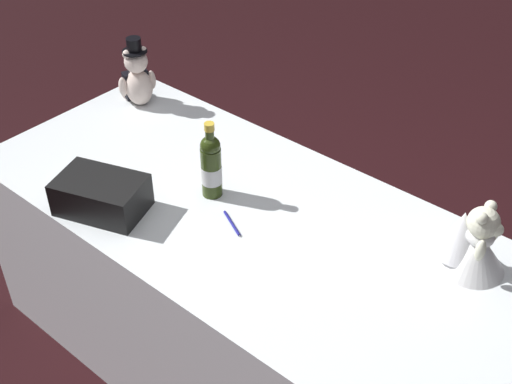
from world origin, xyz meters
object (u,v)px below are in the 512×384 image
at_px(teddy_bear_groom, 137,78).
at_px(signing_pen, 232,224).
at_px(gift_case_black, 101,195).
at_px(teddy_bear_bride, 472,241).
at_px(champagne_bottle, 212,165).

height_order(teddy_bear_groom, signing_pen, teddy_bear_groom).
relative_size(signing_pen, gift_case_black, 0.38).
bearing_deg(teddy_bear_groom, gift_case_black, 128.38).
bearing_deg(signing_pen, teddy_bear_bride, -154.31).
xyz_separation_m(teddy_bear_groom, champagne_bottle, (-0.63, 0.24, 0.01)).
relative_size(teddy_bear_groom, teddy_bear_bride, 1.26).
bearing_deg(teddy_bear_groom, teddy_bear_bride, 179.24).
distance_m(champagne_bottle, signing_pen, 0.21).
xyz_separation_m(teddy_bear_groom, gift_case_black, (-0.42, 0.53, -0.05)).
distance_m(champagne_bottle, gift_case_black, 0.36).
distance_m(teddy_bear_bride, gift_case_black, 1.13).
relative_size(teddy_bear_bride, champagne_bottle, 0.82).
bearing_deg(teddy_bear_bride, champagne_bottle, 15.90).
height_order(signing_pen, gift_case_black, gift_case_black).
distance_m(teddy_bear_bride, signing_pen, 0.71).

